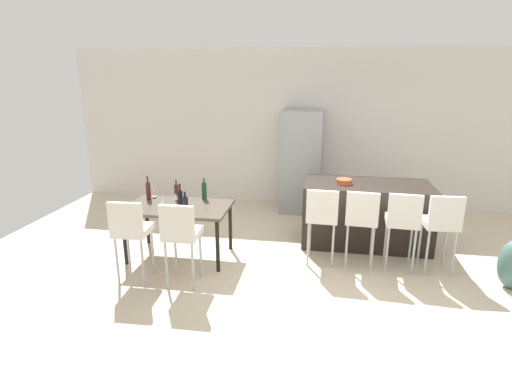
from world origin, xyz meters
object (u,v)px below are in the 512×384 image
(bar_chair_middle, at_px, (362,217))
(dining_chair_near, at_px, (130,228))
(wine_bottle_far, at_px, (148,191))
(kitchen_island, at_px, (366,214))
(bar_chair_left, at_px, (322,214))
(wine_glass_near, at_px, (153,188))
(bar_chair_far, at_px, (442,221))
(wine_bottle_inner, at_px, (180,199))
(dining_chair_far, at_px, (181,231))
(wine_bottle_left, at_px, (185,205))
(wine_bottle_corner, at_px, (204,191))
(dining_table, at_px, (178,211))
(wine_glass_right, at_px, (162,201))
(wine_bottle_end, at_px, (177,192))
(wine_glass_middle, at_px, (176,197))
(fruit_bowl, at_px, (344,181))
(refrigerator, at_px, (301,161))

(bar_chair_middle, relative_size, dining_chair_near, 1.00)
(wine_bottle_far, bearing_deg, kitchen_island, 13.25)
(bar_chair_left, distance_m, wine_glass_near, 2.43)
(bar_chair_far, bearing_deg, wine_bottle_inner, -176.71)
(dining_chair_far, relative_size, wine_glass_near, 6.03)
(bar_chair_left, height_order, wine_bottle_left, bar_chair_left)
(kitchen_island, distance_m, wine_bottle_left, 2.67)
(wine_bottle_inner, xyz_separation_m, wine_bottle_left, (0.13, -0.18, -0.02))
(bar_chair_far, distance_m, wine_bottle_corner, 3.14)
(dining_table, distance_m, wine_glass_right, 0.31)
(dining_table, bearing_deg, wine_bottle_end, 113.50)
(bar_chair_left, height_order, wine_bottle_end, bar_chair_left)
(dining_chair_near, height_order, dining_chair_far, same)
(dining_table, xyz_separation_m, wine_bottle_far, (-0.50, 0.19, 0.20))
(bar_chair_middle, bearing_deg, dining_chair_near, -162.31)
(dining_chair_far, distance_m, wine_bottle_corner, 1.13)
(wine_bottle_left, xyz_separation_m, wine_glass_middle, (-0.23, 0.28, 0.01))
(wine_glass_near, bearing_deg, wine_bottle_end, -14.53)
(fruit_bowl, bearing_deg, wine_glass_right, -155.71)
(wine_bottle_left, bearing_deg, bar_chair_middle, 9.41)
(bar_chair_middle, relative_size, wine_glass_right, 6.03)
(wine_bottle_far, xyz_separation_m, wine_bottle_inner, (0.57, -0.29, -0.01))
(wine_bottle_far, height_order, wine_bottle_corner, wine_bottle_far)
(refrigerator, bearing_deg, dining_table, -123.34)
(kitchen_island, height_order, dining_chair_far, dining_chair_far)
(kitchen_island, bearing_deg, bar_chair_left, -127.83)
(kitchen_island, height_order, bar_chair_left, bar_chair_left)
(bar_chair_left, height_order, fruit_bowl, bar_chair_left)
(bar_chair_middle, distance_m, refrigerator, 2.38)
(kitchen_island, bearing_deg, bar_chair_far, -44.61)
(wine_glass_near, bearing_deg, wine_bottle_left, -41.36)
(dining_chair_far, xyz_separation_m, wine_glass_middle, (-0.34, 0.78, 0.17))
(wine_bottle_inner, relative_size, wine_glass_right, 1.94)
(dining_chair_near, xyz_separation_m, dining_chair_far, (0.62, -0.00, 0.00))
(wine_bottle_inner, bearing_deg, wine_glass_right, -152.72)
(wine_bottle_far, bearing_deg, dining_chair_near, -78.73)
(wine_bottle_corner, bearing_deg, wine_bottle_end, -163.66)
(wine_bottle_corner, bearing_deg, wine_glass_right, -126.21)
(dining_chair_near, distance_m, fruit_bowl, 3.02)
(wine_bottle_end, bearing_deg, bar_chair_far, -2.32)
(refrigerator, bearing_deg, bar_chair_left, -79.21)
(bar_chair_middle, height_order, wine_bottle_end, bar_chair_middle)
(dining_chair_far, height_order, wine_bottle_far, wine_bottle_far)
(dining_chair_near, xyz_separation_m, fruit_bowl, (2.52, 1.63, 0.26))
(kitchen_island, distance_m, wine_glass_near, 3.13)
(wine_glass_right, bearing_deg, bar_chair_far, 4.82)
(wine_bottle_left, distance_m, wine_glass_near, 0.92)
(bar_chair_far, xyz_separation_m, wine_glass_right, (-3.52, -0.30, 0.17))
(bar_chair_far, height_order, wine_glass_middle, bar_chair_far)
(dining_chair_near, height_order, wine_glass_middle, dining_chair_near)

